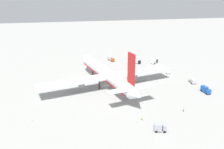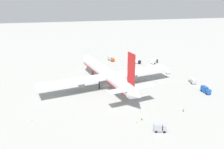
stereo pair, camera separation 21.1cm
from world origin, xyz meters
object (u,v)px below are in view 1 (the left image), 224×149
at_px(airliner, 107,74).
at_px(traffic_cone_0, 154,67).
at_px(ground_worker_2, 130,64).
at_px(service_truck_5, 137,62).
at_px(service_truck_3, 193,81).
at_px(ground_worker_1, 142,118).
at_px(traffic_cone_1, 137,122).
at_px(service_truck_0, 160,127).
at_px(baggage_cart_0, 168,73).
at_px(traffic_cone_2, 32,120).
at_px(service_truck_4, 206,90).
at_px(ground_worker_0, 184,110).
at_px(service_truck_2, 111,59).
at_px(service_truck_1, 154,61).

height_order(airliner, traffic_cone_0, airliner).
bearing_deg(ground_worker_2, service_truck_5, -67.59).
height_order(service_truck_3, ground_worker_1, service_truck_3).
xyz_separation_m(airliner, traffic_cone_0, (27.69, -38.89, -7.01)).
bearing_deg(traffic_cone_0, traffic_cone_1, 153.53).
relative_size(service_truck_0, traffic_cone_0, 9.48).
height_order(baggage_cart_0, traffic_cone_2, baggage_cart_0).
bearing_deg(service_truck_0, service_truck_4, -51.91).
height_order(ground_worker_0, ground_worker_2, ground_worker_2).
distance_m(service_truck_4, ground_worker_0, 27.21).
xyz_separation_m(ground_worker_2, traffic_cone_0, (-8.50, -15.58, -0.57)).
distance_m(service_truck_0, service_truck_2, 99.67).
bearing_deg(ground_worker_1, ground_worker_0, -80.66).
bearing_deg(ground_worker_2, service_truck_3, -147.66).
relative_size(service_truck_2, service_truck_5, 1.38).
relative_size(airliner, service_truck_2, 10.85).
distance_m(ground_worker_2, traffic_cone_2, 90.92).
bearing_deg(ground_worker_0, traffic_cone_1, 102.15).
height_order(ground_worker_1, traffic_cone_2, ground_worker_1).
distance_m(service_truck_2, traffic_cone_0, 34.77).
bearing_deg(service_truck_5, service_truck_0, 167.88).
bearing_deg(ground_worker_1, service_truck_4, -64.11).
distance_m(service_truck_4, ground_worker_1, 46.48).
height_order(airliner, ground_worker_0, airliner).
xyz_separation_m(airliner, ground_worker_1, (-40.06, -7.05, -6.46)).
bearing_deg(service_truck_2, service_truck_1, -114.10).
xyz_separation_m(service_truck_2, ground_worker_1, (-90.29, 5.41, -0.85)).
relative_size(baggage_cart_0, ground_worker_0, 1.87).
distance_m(service_truck_3, ground_worker_0, 38.35).
height_order(service_truck_1, ground_worker_1, service_truck_1).
xyz_separation_m(service_truck_4, ground_worker_0, (-16.92, 21.30, -0.90)).
xyz_separation_m(baggage_cart_0, traffic_cone_1, (-54.43, 38.18, -0.51)).
xyz_separation_m(service_truck_1, ground_worker_2, (-0.67, 19.04, -0.77)).
relative_size(service_truck_4, traffic_cone_1, 11.76).
bearing_deg(airliner, traffic_cone_0, -54.55).
bearing_deg(service_truck_1, service_truck_5, 80.45).
bearing_deg(baggage_cart_0, service_truck_1, 0.42).
distance_m(service_truck_2, ground_worker_0, 88.22).
distance_m(service_truck_5, ground_worker_0, 75.67).
distance_m(service_truck_2, traffic_cone_2, 95.67).
height_order(service_truck_5, ground_worker_1, service_truck_5).
relative_size(ground_worker_2, traffic_cone_2, 3.04).
relative_size(airliner, service_truck_3, 12.84).
bearing_deg(service_truck_2, ground_worker_0, -170.15).
height_order(ground_worker_1, ground_worker_2, ground_worker_2).
xyz_separation_m(service_truck_2, service_truck_3, (-55.54, -37.13, -0.19)).
bearing_deg(service_truck_3, service_truck_1, 9.74).
bearing_deg(service_truck_5, ground_worker_2, 112.41).
height_order(baggage_cart_0, ground_worker_0, ground_worker_0).
bearing_deg(traffic_cone_1, baggage_cart_0, -35.05).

